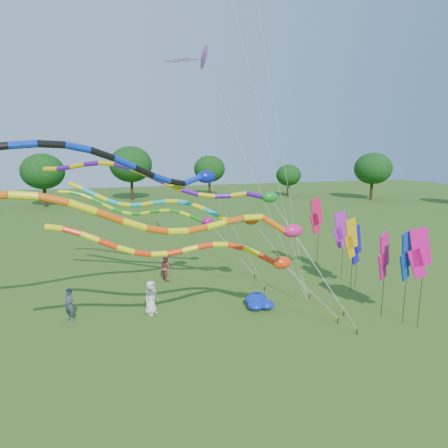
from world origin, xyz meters
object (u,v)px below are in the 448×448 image
object	(u,v)px
tube_kite_orange	(191,221)
person_c	(166,268)
person_b	(70,305)
blue_nylon_heap	(262,303)
tube_kite_red	(202,251)
person_a	(151,297)

from	to	relation	value
tube_kite_orange	person_c	bearing A→B (deg)	83.85
person_b	blue_nylon_heap	bearing A→B (deg)	39.82
blue_nylon_heap	person_b	xyz separation A→B (m)	(-9.86, 1.52, 0.61)
blue_nylon_heap	person_b	world-z (taller)	person_b
tube_kite_orange	tube_kite_red	bearing A→B (deg)	66.66
person_a	person_b	size ratio (longest dim) A/B	1.07
person_b	person_c	bearing A→B (deg)	87.78
blue_nylon_heap	tube_kite_orange	bearing A→B (deg)	-137.36
tube_kite_red	blue_nylon_heap	world-z (taller)	tube_kite_red
tube_kite_orange	person_a	size ratio (longest dim) A/B	8.21
blue_nylon_heap	person_a	bearing A→B (deg)	169.67
tube_kite_red	person_b	bearing A→B (deg)	169.06
tube_kite_red	person_a	bearing A→B (deg)	145.77
tube_kite_red	person_c	size ratio (longest dim) A/B	7.66
tube_kite_red	tube_kite_orange	bearing A→B (deg)	-97.38
person_b	person_c	world-z (taller)	person_b
tube_kite_orange	person_b	world-z (taller)	tube_kite_orange
tube_kite_orange	person_c	xyz separation A→B (m)	(0.77, 10.71, -5.07)
blue_nylon_heap	person_a	xyz separation A→B (m)	(-5.86, 1.07, 0.67)
person_a	person_c	bearing A→B (deg)	31.31
person_a	person_b	distance (m)	4.02
tube_kite_orange	blue_nylon_heap	bearing A→B (deg)	40.58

